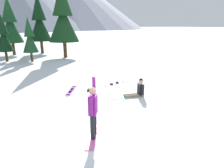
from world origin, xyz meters
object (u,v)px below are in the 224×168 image
object	(u,v)px
pine_tree_leaning	(10,24)
pine_tree_young	(3,36)
snowboarder_midground	(137,90)
pine_tree_broad	(63,18)
snowboarder_foreground	(93,111)
pine_tree_slender	(29,38)
loose_snowboard_far_spare	(114,84)
loose_snowboard_near_left	(71,90)
pine_tree_tall	(39,22)

from	to	relation	value
pine_tree_leaning	pine_tree_young	xyz separation A→B (m)	(-0.76, -4.99, -1.19)
pine_tree_young	snowboarder_midground	bearing A→B (deg)	-66.83
pine_tree_broad	pine_tree_leaning	bearing A→B (deg)	138.20
snowboarder_foreground	pine_tree_young	distance (m)	17.75
pine_tree_leaning	pine_tree_broad	world-z (taller)	pine_tree_broad
pine_tree_slender	pine_tree_broad	distance (m)	4.57
snowboarder_foreground	loose_snowboard_far_spare	distance (m)	6.29
loose_snowboard_far_spare	pine_tree_young	world-z (taller)	pine_tree_young
pine_tree_broad	pine_tree_slender	bearing A→B (deg)	-160.17
pine_tree_slender	loose_snowboard_near_left	bearing A→B (deg)	-84.37
loose_snowboard_near_left	loose_snowboard_far_spare	distance (m)	2.86
snowboarder_midground	pine_tree_tall	bearing A→B (deg)	96.25
pine_tree_leaning	pine_tree_slender	size ratio (longest dim) A/B	1.57
loose_snowboard_near_left	pine_tree_leaning	distance (m)	17.98
pine_tree_leaning	pine_tree_young	bearing A→B (deg)	-98.69
pine_tree_tall	pine_tree_slender	world-z (taller)	pine_tree_tall
pine_tree_young	pine_tree_tall	bearing A→B (deg)	49.17
snowboarder_midground	loose_snowboard_far_spare	xyz separation A→B (m)	(-0.05, 2.57, -0.32)
loose_snowboard_near_left	pine_tree_slender	distance (m)	11.44
snowboarder_midground	pine_tree_leaning	distance (m)	20.89
pine_tree_young	pine_tree_broad	bearing A→B (deg)	1.25
pine_tree_leaning	pine_tree_slender	bearing A→B (deg)	-75.75
pine_tree_slender	pine_tree_young	world-z (taller)	pine_tree_young
snowboarder_foreground	loose_snowboard_far_spare	xyz separation A→B (m)	(3.46, 5.17, -0.94)
snowboarder_midground	pine_tree_slender	size ratio (longest dim) A/B	0.41
snowboarder_foreground	loose_snowboard_near_left	bearing A→B (deg)	83.22
pine_tree_tall	pine_tree_young	distance (m)	6.57
pine_tree_tall	pine_tree_slender	distance (m)	6.59
loose_snowboard_near_left	pine_tree_slender	size ratio (longest dim) A/B	0.38
snowboarder_foreground	snowboarder_midground	size ratio (longest dim) A/B	1.11
loose_snowboard_near_left	loose_snowboard_far_spare	world-z (taller)	same
pine_tree_slender	pine_tree_young	bearing A→B (deg)	151.94
snowboarder_midground	pine_tree_tall	world-z (taller)	pine_tree_tall
pine_tree_tall	pine_tree_young	world-z (taller)	pine_tree_tall
loose_snowboard_far_spare	pine_tree_slender	bearing A→B (deg)	109.74
snowboarder_foreground	pine_tree_slender	xyz separation A→B (m)	(-0.49, 16.20, 1.47)
pine_tree_tall	pine_tree_leaning	world-z (taller)	pine_tree_tall
snowboarder_midground	loose_snowboard_near_left	bearing A→B (deg)	139.76
snowboarder_midground	loose_snowboard_far_spare	distance (m)	2.59
pine_tree_leaning	pine_tree_young	distance (m)	5.18
snowboarder_midground	pine_tree_young	bearing A→B (deg)	113.17
loose_snowboard_far_spare	pine_tree_leaning	world-z (taller)	pine_tree_leaning
snowboarder_foreground	snowboarder_midground	distance (m)	4.42
loose_snowboard_near_left	pine_tree_broad	bearing A→B (deg)	77.62
snowboarder_midground	pine_tree_young	xyz separation A→B (m)	(-6.35, 14.84, 2.29)
pine_tree_slender	pine_tree_young	size ratio (longest dim) A/B	0.92
loose_snowboard_far_spare	pine_tree_young	bearing A→B (deg)	117.17
loose_snowboard_near_left	pine_tree_tall	world-z (taller)	pine_tree_tall
pine_tree_tall	pine_tree_broad	xyz separation A→B (m)	(1.99, -4.72, 0.40)
pine_tree_slender	pine_tree_broad	world-z (taller)	pine_tree_broad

